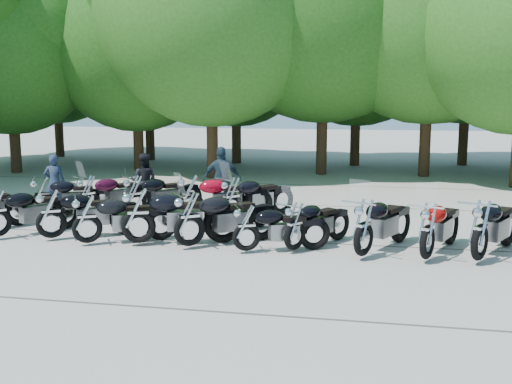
% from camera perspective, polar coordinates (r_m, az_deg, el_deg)
% --- Properties ---
extents(ground, '(90.00, 90.00, 0.00)m').
position_cam_1_polar(ground, '(12.04, -1.33, -6.31)').
color(ground, gray).
rests_on(ground, ground).
extents(tree_1, '(6.97, 6.97, 8.55)m').
position_cam_1_polar(tree_1, '(26.87, -22.47, 12.50)').
color(tree_1, '#3A2614').
rests_on(tree_1, ground).
extents(tree_2, '(7.31, 7.31, 8.97)m').
position_cam_1_polar(tree_2, '(26.13, -11.42, 13.67)').
color(tree_2, '#3A2614').
rests_on(tree_2, ground).
extents(tree_3, '(8.70, 8.70, 10.67)m').
position_cam_1_polar(tree_3, '(23.56, -4.33, 16.79)').
color(tree_3, '#3A2614').
rests_on(tree_3, ground).
extents(tree_4, '(9.13, 9.13, 11.20)m').
position_cam_1_polar(tree_4, '(24.74, 6.50, 17.13)').
color(tree_4, '#3A2614').
rests_on(tree_4, ground).
extents(tree_5, '(9.04, 9.04, 11.10)m').
position_cam_1_polar(tree_5, '(24.86, 16.34, 16.64)').
color(tree_5, '#3A2614').
rests_on(tree_5, ground).
extents(tree_9, '(7.59, 7.59, 9.32)m').
position_cam_1_polar(tree_9, '(33.11, -18.62, 12.77)').
color(tree_9, '#3A2614').
rests_on(tree_9, ground).
extents(tree_10, '(7.78, 7.78, 9.55)m').
position_cam_1_polar(tree_10, '(30.36, -10.31, 13.72)').
color(tree_10, '#3A2614').
rests_on(tree_10, ground).
extents(tree_11, '(7.56, 7.56, 9.28)m').
position_cam_1_polar(tree_11, '(28.54, -1.92, 13.83)').
color(tree_11, '#3A2614').
rests_on(tree_11, ground).
extents(tree_12, '(7.88, 7.88, 9.67)m').
position_cam_1_polar(tree_12, '(27.92, 9.67, 14.27)').
color(tree_12, '#3A2614').
rests_on(tree_12, ground).
extents(tree_13, '(8.31, 8.31, 10.20)m').
position_cam_1_polar(tree_13, '(29.26, 19.65, 14.26)').
color(tree_13, '#3A2614').
rests_on(tree_13, ground).
extents(motorcycle_2, '(2.32, 1.84, 1.30)m').
position_cam_1_polar(motorcycle_2, '(14.04, -18.95, -1.83)').
color(motorcycle_2, black).
rests_on(motorcycle_2, ground).
extents(motorcycle_3, '(2.26, 1.68, 1.25)m').
position_cam_1_polar(motorcycle_3, '(13.35, -15.82, -2.34)').
color(motorcycle_3, black).
rests_on(motorcycle_3, ground).
extents(motorcycle_4, '(2.64, 1.60, 1.43)m').
position_cam_1_polar(motorcycle_4, '(13.04, -11.15, -2.04)').
color(motorcycle_4, black).
rests_on(motorcycle_4, ground).
extents(motorcycle_5, '(2.37, 2.09, 1.37)m').
position_cam_1_polar(motorcycle_5, '(12.63, -6.38, -2.41)').
color(motorcycle_5, black).
rests_on(motorcycle_5, ground).
extents(motorcycle_6, '(2.11, 1.36, 1.15)m').
position_cam_1_polar(motorcycle_6, '(12.23, -0.92, -3.29)').
color(motorcycle_6, black).
rests_on(motorcycle_6, ground).
extents(motorcycle_7, '(1.70, 2.11, 1.19)m').
position_cam_1_polar(motorcycle_7, '(12.33, 3.70, -3.11)').
color(motorcycle_7, black).
rests_on(motorcycle_7, ground).
extents(motorcycle_8, '(1.74, 2.48, 1.36)m').
position_cam_1_polar(motorcycle_8, '(11.99, 10.23, -3.17)').
color(motorcycle_8, black).
rests_on(motorcycle_8, ground).
extents(motorcycle_9, '(1.54, 2.44, 1.32)m').
position_cam_1_polar(motorcycle_9, '(12.05, 16.05, -3.41)').
color(motorcycle_9, '#A00905').
rests_on(motorcycle_9, ground).
extents(motorcycle_10, '(1.84, 2.55, 1.41)m').
position_cam_1_polar(motorcycle_10, '(12.25, 20.59, -3.26)').
color(motorcycle_10, black).
rests_on(motorcycle_10, ground).
extents(motorcycle_13, '(2.21, 1.51, 1.21)m').
position_cam_1_polar(motorcycle_13, '(16.91, -19.68, -0.21)').
color(motorcycle_13, black).
rests_on(motorcycle_13, ground).
extents(motorcycle_14, '(1.94, 2.21, 1.28)m').
position_cam_1_polar(motorcycle_14, '(16.33, -15.70, -0.21)').
color(motorcycle_14, '#31061A').
rests_on(motorcycle_14, ground).
extents(motorcycle_15, '(2.06, 2.19, 1.31)m').
position_cam_1_polar(motorcycle_15, '(15.93, -11.47, -0.23)').
color(motorcycle_15, black).
rests_on(motorcycle_15, ground).
extents(motorcycle_16, '(2.53, 1.55, 1.37)m').
position_cam_1_polar(motorcycle_16, '(15.42, -6.26, -0.29)').
color(motorcycle_16, '#9A0518').
rests_on(motorcycle_16, ground).
extents(motorcycle_17, '(2.06, 2.25, 1.32)m').
position_cam_1_polar(motorcycle_17, '(15.15, -2.33, -0.50)').
color(motorcycle_17, black).
rests_on(motorcycle_17, ground).
extents(rider_0, '(0.67, 0.54, 1.59)m').
position_cam_1_polar(rider_0, '(17.69, -18.63, 0.87)').
color(rider_0, '#1F2A41').
rests_on(rider_0, ground).
extents(rider_1, '(0.84, 0.69, 1.59)m').
position_cam_1_polar(rider_1, '(17.32, -10.63, 1.03)').
color(rider_1, black).
rests_on(rider_1, ground).
extents(rider_2, '(1.15, 0.68, 1.83)m').
position_cam_1_polar(rider_2, '(16.46, -3.25, 1.16)').
color(rider_2, '#1F3441').
rests_on(rider_2, ground).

